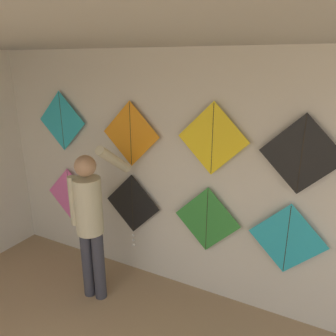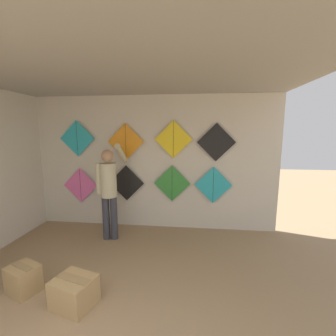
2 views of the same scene
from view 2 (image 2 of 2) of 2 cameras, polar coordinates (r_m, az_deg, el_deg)
back_panel at (r=4.82m, az=-5.88°, el=1.27°), size 5.51×0.06×2.80m
ceiling_slab at (r=3.04m, az=-14.63°, el=23.39°), size 5.51×4.54×0.04m
shopkeeper at (r=4.38m, az=-14.78°, el=-4.53°), size 0.47×0.67×1.85m
cardboard_box at (r=3.25m, az=-22.70°, el=-27.01°), size 0.55×0.50×0.36m
cardboard_box_spare at (r=3.74m, az=-32.82°, el=-22.59°), size 0.45×0.42×0.36m
kite_0 at (r=5.32m, az=-21.35°, el=-4.14°), size 0.77×0.01×0.77m
kite_1 at (r=4.91m, az=-10.52°, el=-4.09°), size 0.77×0.04×0.98m
kite_2 at (r=4.71m, az=1.03°, el=-3.94°), size 0.77×0.01×0.77m
kite_3 at (r=4.72m, az=11.42°, el=-4.28°), size 0.77×0.01×0.77m
kite_4 at (r=5.19m, az=-22.09°, el=6.98°), size 0.77×0.01×0.77m
kite_5 at (r=4.78m, az=-10.70°, el=6.60°), size 0.77×0.01×0.77m
kite_6 at (r=4.59m, az=1.37°, el=7.28°), size 0.77×0.01×0.77m
kite_7 at (r=4.60m, az=12.15°, el=6.40°), size 0.77×0.01×0.77m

